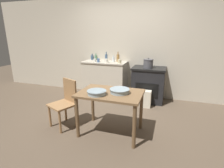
{
  "coord_description": "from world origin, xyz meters",
  "views": [
    {
      "loc": [
        1.12,
        -2.94,
        1.65
      ],
      "look_at": [
        0.0,
        0.43,
        0.6
      ],
      "focal_mm": 28.0,
      "sensor_mm": 36.0,
      "label": 1
    }
  ],
  "objects": [
    {
      "name": "bottle_mid_left",
      "position": [
        -0.26,
        1.33,
        0.99
      ],
      "size": [
        0.06,
        0.06,
        0.17
      ],
      "color": "silver",
      "rests_on": "counter_cabinet"
    },
    {
      "name": "cup_far_right",
      "position": [
        -0.6,
        1.13,
        0.98
      ],
      "size": [
        0.07,
        0.07,
        0.09
      ],
      "primitive_type": "cylinder",
      "color": "#4C6B99",
      "rests_on": "counter_cabinet"
    },
    {
      "name": "stove",
      "position": [
        0.67,
        1.27,
        0.43
      ],
      "size": [
        0.79,
        0.6,
        0.85
      ],
      "color": "black",
      "rests_on": "ground_plane"
    },
    {
      "name": "wall_back",
      "position": [
        0.0,
        1.58,
        1.27
      ],
      "size": [
        8.0,
        0.07,
        2.55
      ],
      "color": "beige",
      "rests_on": "ground_plane"
    },
    {
      "name": "cup_right",
      "position": [
        -0.71,
        1.17,
        0.97
      ],
      "size": [
        0.07,
        0.07,
        0.08
      ],
      "primitive_type": "cylinder",
      "color": "silver",
      "rests_on": "counter_cabinet"
    },
    {
      "name": "ground_plane",
      "position": [
        0.0,
        0.0,
        0.0
      ],
      "size": [
        14.0,
        14.0,
        0.0
      ],
      "primitive_type": "plane",
      "color": "brown"
    },
    {
      "name": "bottle_center_left",
      "position": [
        -0.93,
        1.48,
        0.99
      ],
      "size": [
        0.08,
        0.08,
        0.16
      ],
      "color": "#3D5675",
      "rests_on": "counter_cabinet"
    },
    {
      "name": "mixing_bowl_large",
      "position": [
        0.41,
        -0.41,
        0.77
      ],
      "size": [
        0.32,
        0.32,
        0.07
      ],
      "color": "#93A8B2",
      "rests_on": "work_table"
    },
    {
      "name": "bottle_far_left",
      "position": [
        -0.48,
        1.4,
        1.02
      ],
      "size": [
        0.07,
        0.07,
        0.24
      ],
      "color": "#3D5675",
      "rests_on": "counter_cabinet"
    },
    {
      "name": "cup_center_right",
      "position": [
        -0.38,
        1.14,
        0.98
      ],
      "size": [
        0.09,
        0.09,
        0.09
      ],
      "primitive_type": "cylinder",
      "color": "silver",
      "rests_on": "counter_cabinet"
    },
    {
      "name": "stock_pot",
      "position": [
        0.65,
        1.19,
        0.95
      ],
      "size": [
        0.23,
        0.23,
        0.23
      ],
      "color": "#4C4C51",
      "rests_on": "stove"
    },
    {
      "name": "bottle_left",
      "position": [
        -0.16,
        1.4,
        1.03
      ],
      "size": [
        0.07,
        0.07,
        0.25
      ],
      "color": "olive",
      "rests_on": "counter_cabinet"
    },
    {
      "name": "mixing_bowl_small",
      "position": [
        0.09,
        -0.59,
        0.76
      ],
      "size": [
        0.3,
        0.3,
        0.07
      ],
      "color": "#93A8B2",
      "rests_on": "work_table"
    },
    {
      "name": "bottle_center",
      "position": [
        -0.82,
        1.49,
        1.0
      ],
      "size": [
        0.06,
        0.06,
        0.17
      ],
      "color": "#517F5B",
      "rests_on": "counter_cabinet"
    },
    {
      "name": "chair",
      "position": [
        -0.6,
        -0.44,
        0.46
      ],
      "size": [
        0.53,
        0.53,
        0.86
      ],
      "rotation": [
        0.0,
        0.0,
        -0.41
      ],
      "color": "#997047",
      "rests_on": "ground_plane"
    },
    {
      "name": "counter_cabinet",
      "position": [
        -0.49,
        1.28,
        0.47
      ],
      "size": [
        1.14,
        0.56,
        0.93
      ],
      "color": "beige",
      "rests_on": "ground_plane"
    },
    {
      "name": "flour_sack",
      "position": [
        0.67,
        0.85,
        0.2
      ],
      "size": [
        0.24,
        0.17,
        0.39
      ],
      "primitive_type": "cube",
      "color": "beige",
      "rests_on": "ground_plane"
    },
    {
      "name": "cup_mid_right",
      "position": [
        -0.05,
        1.14,
        0.98
      ],
      "size": [
        0.09,
        0.09,
        0.09
      ],
      "primitive_type": "cylinder",
      "color": "beige",
      "rests_on": "counter_cabinet"
    },
    {
      "name": "work_table",
      "position": [
        0.26,
        -0.42,
        0.61
      ],
      "size": [
        1.02,
        0.69,
        0.73
      ],
      "color": "brown",
      "rests_on": "ground_plane"
    }
  ]
}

